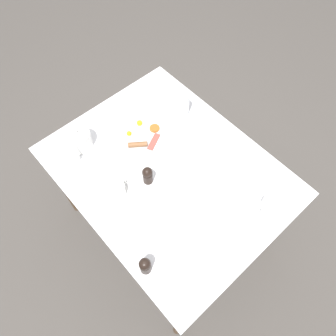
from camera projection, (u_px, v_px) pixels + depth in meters
ground_plane at (168, 224)px, 2.25m from camera, size 8.00×8.00×0.00m
table at (168, 177)px, 1.67m from camera, size 0.89×1.14×0.75m
breakfast_plate at (143, 136)px, 1.70m from camera, size 0.28×0.28×0.04m
teapot_near at (78, 139)px, 1.64m from camera, size 0.15×0.18×0.12m
teapot_far at (202, 191)px, 1.49m from camera, size 0.17×0.15×0.12m
teacup_with_saucer_left at (117, 191)px, 1.52m from camera, size 0.16×0.16×0.06m
water_glass_tall at (183, 104)px, 1.72m from camera, size 0.07×0.07×0.14m
creamer_jug at (268, 204)px, 1.48m from camera, size 0.09×0.06×0.06m
pepper_grinder at (145, 266)px, 1.32m from camera, size 0.05×0.05×0.11m
salt_grinder at (148, 175)px, 1.53m from camera, size 0.05×0.05×0.11m
fork_by_plate at (234, 237)px, 1.43m from camera, size 0.18×0.08×0.00m
knife_by_plate at (204, 149)px, 1.66m from camera, size 0.19×0.13×0.00m
spoon_for_tea at (169, 233)px, 1.44m from camera, size 0.03×0.16×0.00m
fork_spare at (262, 175)px, 1.59m from camera, size 0.18×0.05×0.00m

